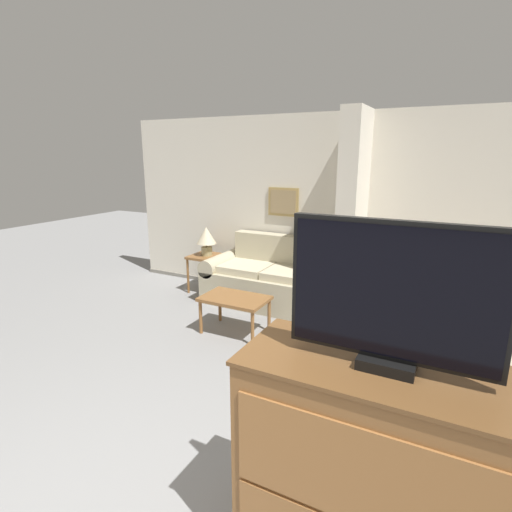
# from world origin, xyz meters

# --- Properties ---
(wall_back) EXTENTS (6.80, 0.16, 2.60)m
(wall_back) POSITION_xyz_m (-0.00, 4.42, 1.29)
(wall_back) COLOR silver
(wall_back) RESTS_ON ground_plane
(wall_partition_pillar) EXTENTS (0.24, 0.67, 2.60)m
(wall_partition_pillar) POSITION_xyz_m (0.26, 4.03, 1.30)
(wall_partition_pillar) COLOR silver
(wall_partition_pillar) RESTS_ON ground_plane
(couch) EXTENTS (1.84, 0.84, 0.95)m
(couch) POSITION_xyz_m (-0.81, 3.94, 0.34)
(couch) COLOR #B7AD8E
(couch) RESTS_ON ground_plane
(coffee_table) EXTENTS (0.77, 0.50, 0.44)m
(coffee_table) POSITION_xyz_m (-0.77, 2.89, 0.39)
(coffee_table) COLOR brown
(coffee_table) RESTS_ON ground_plane
(side_table) EXTENTS (0.48, 0.48, 0.57)m
(side_table) POSITION_xyz_m (-1.90, 3.97, 0.48)
(side_table) COLOR brown
(side_table) RESTS_ON ground_plane
(table_lamp) EXTENTS (0.30, 0.30, 0.44)m
(table_lamp) POSITION_xyz_m (-1.90, 3.97, 0.85)
(table_lamp) COLOR tan
(table_lamp) RESTS_ON side_table
(tv_dresser) EXTENTS (1.30, 0.55, 1.16)m
(tv_dresser) POSITION_xyz_m (1.26, 0.74, 0.58)
(tv_dresser) COLOR brown
(tv_dresser) RESTS_ON ground_plane
(tv) EXTENTS (0.88, 0.16, 0.65)m
(tv) POSITION_xyz_m (1.26, 0.74, 1.49)
(tv) COLOR black
(tv) RESTS_ON tv_dresser
(bed) EXTENTS (1.44, 1.98, 0.50)m
(bed) POSITION_xyz_m (1.54, 3.33, 0.26)
(bed) COLOR brown
(bed) RESTS_ON ground_plane
(backpack) EXTENTS (0.27, 0.21, 0.44)m
(backpack) POSITION_xyz_m (1.53, 3.07, 0.73)
(backpack) COLOR #232D4C
(backpack) RESTS_ON bed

